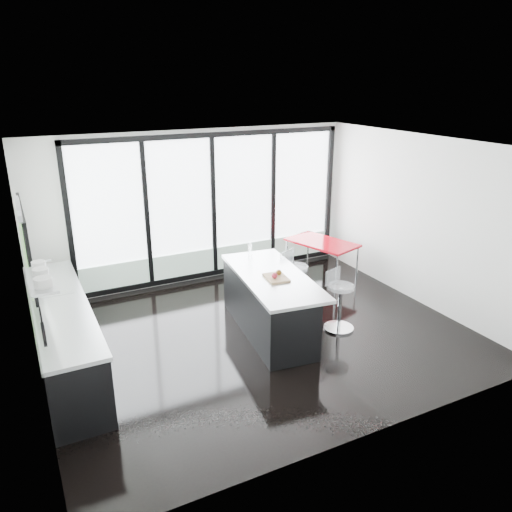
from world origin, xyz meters
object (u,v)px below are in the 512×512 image
bar_stool_far (295,288)px  red_table (321,259)px  island (268,303)px  bar_stool_near (340,307)px

bar_stool_far → red_table: (1.22, 1.03, -0.03)m
red_table → bar_stool_far: bearing=-139.7°
island → red_table: size_ratio=1.77×
bar_stool_near → bar_stool_far: (-0.25, 0.91, 0.02)m
island → red_table: 2.47m
island → bar_stool_near: 1.10m
bar_stool_near → bar_stool_far: 0.94m
bar_stool_near → red_table: (0.96, 1.94, -0.01)m
bar_stool_far → red_table: bar_stool_far is taller
island → bar_stool_near: island is taller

